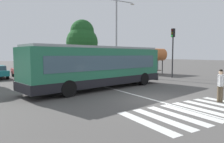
{
  "coord_description": "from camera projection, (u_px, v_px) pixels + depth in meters",
  "views": [
    {
      "loc": [
        -7.77,
        -8.17,
        2.48
      ],
      "look_at": [
        -0.32,
        4.05,
        1.3
      ],
      "focal_mm": 33.04,
      "sensor_mm": 36.0,
      "label": 1
    }
  ],
  "objects": [
    {
      "name": "pedestrian_crossing_street",
      "position": [
        220.0,
        84.0,
        10.67
      ],
      "size": [
        0.54,
        0.4,
        1.72
      ],
      "color": "brown",
      "rests_on": "ground_plane"
    },
    {
      "name": "background_tree_right",
      "position": [
        82.0,
        39.0,
        30.33
      ],
      "size": [
        4.65,
        4.65,
        7.62
      ],
      "color": "brown",
      "rests_on": "ground_plane"
    },
    {
      "name": "city_transit_bus",
      "position": [
        99.0,
        67.0,
        14.99
      ],
      "size": [
        11.47,
        4.77,
        3.06
      ],
      "color": "black",
      "rests_on": "ground_plane"
    },
    {
      "name": "parked_car_black",
      "position": [
        91.0,
        68.0,
        26.84
      ],
      "size": [
        2.16,
        4.63,
        1.35
      ],
      "color": "black",
      "rests_on": "ground_plane"
    },
    {
      "name": "twin_arm_street_lamp",
      "position": [
        116.0,
        29.0,
        23.75
      ],
      "size": [
        5.14,
        0.32,
        8.79
      ],
      "color": "#939399",
      "rests_on": "ground_plane"
    },
    {
      "name": "parked_car_charcoal",
      "position": [
        48.0,
        70.0,
        23.63
      ],
      "size": [
        1.92,
        4.52,
        1.35
      ],
      "color": "black",
      "rests_on": "ground_plane"
    },
    {
      "name": "lane_center_line",
      "position": [
        133.0,
        94.0,
        12.86
      ],
      "size": [
        0.16,
        24.0,
        0.01
      ],
      "primitive_type": "cube",
      "color": "silver",
      "rests_on": "ground_plane"
    },
    {
      "name": "bus_stop_shelter",
      "position": [
        152.0,
        55.0,
        25.97
      ],
      "size": [
        3.67,
        1.54,
        3.25
      ],
      "color": "#28282B",
      "rests_on": "ground_plane"
    },
    {
      "name": "crosswalk_painted_stripes",
      "position": [
        196.0,
        111.0,
        9.05
      ],
      "size": [
        6.28,
        3.12,
        0.01
      ],
      "color": "silver",
      "rests_on": "ground_plane"
    },
    {
      "name": "parked_car_champagne",
      "position": [
        69.0,
        69.0,
        25.18
      ],
      "size": [
        2.0,
        4.56,
        1.35
      ],
      "color": "black",
      "rests_on": "ground_plane"
    },
    {
      "name": "ground_plane",
      "position": [
        156.0,
        100.0,
        11.18
      ],
      "size": [
        160.0,
        160.0,
        0.0
      ],
      "primitive_type": "plane",
      "color": "#514F4C"
    },
    {
      "name": "parked_car_red",
      "position": [
        23.0,
        70.0,
        22.39
      ],
      "size": [
        2.09,
        4.6,
        1.35
      ],
      "color": "black",
      "rests_on": "ground_plane"
    },
    {
      "name": "traffic_light_far_corner",
      "position": [
        173.0,
        45.0,
        21.93
      ],
      "size": [
        0.33,
        0.32,
        5.23
      ],
      "color": "#28282B",
      "rests_on": "ground_plane"
    }
  ]
}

